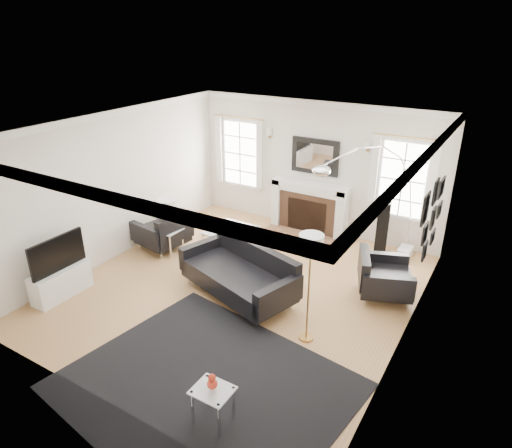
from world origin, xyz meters
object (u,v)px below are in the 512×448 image
Objects in this scene: sofa at (241,274)px; coffee_table at (231,231)px; fireplace at (309,208)px; armchair_right at (382,277)px; arc_floor_lamp at (367,199)px; armchair_left at (164,232)px; gourd_lamp at (167,213)px.

sofa is 2.53× the size of coffee_table.
sofa is at bearing -88.00° from fireplace.
coffee_table is at bearing -122.93° from fireplace.
armchair_right is 3.15m from coffee_table.
sofa is 2.71m from arc_floor_lamp.
armchair_right is 0.50× the size of arc_floor_lamp.
sofa reaches higher than armchair_right.
arc_floor_lamp is at bearing 23.08° from armchair_left.
armchair_left is 4.02m from arc_floor_lamp.
fireplace is 1.89× the size of coffee_table.
arc_floor_lamp is (1.36, 2.17, 0.90)m from sofa.
gourd_lamp is at bearing -171.73° from armchair_right.
arc_floor_lamp reaches higher than armchair_left.
gourd_lamp is at bearing -139.35° from coffee_table.
fireplace is 1.79m from arc_floor_lamp.
armchair_left is 1.34m from coffee_table.
fireplace is 3.12m from armchair_left.
gourd_lamp is (-4.08, -0.59, 0.51)m from armchair_right.
sofa is at bearing -50.77° from coffee_table.
coffee_table is 2.75m from arc_floor_lamp.
gourd_lamp is (-2.04, 0.54, 0.49)m from sofa.
gourd_lamp is 0.27× the size of arc_floor_lamp.
coffee_table is at bearing -161.65° from arc_floor_lamp.
armchair_right reaches higher than coffee_table.
coffee_table is (1.13, 0.72, 0.01)m from armchair_left.
coffee_table is (-1.10, 1.35, -0.00)m from sofa.
sofa is at bearing -15.82° from armchair_left.
arc_floor_lamp is at bearing 57.85° from sofa.
sofa is 3.61× the size of gourd_lamp.
gourd_lamp is at bearing -154.48° from arc_floor_lamp.
sofa is 2.33m from armchair_right.
fireplace is at bearing 50.47° from gourd_lamp.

